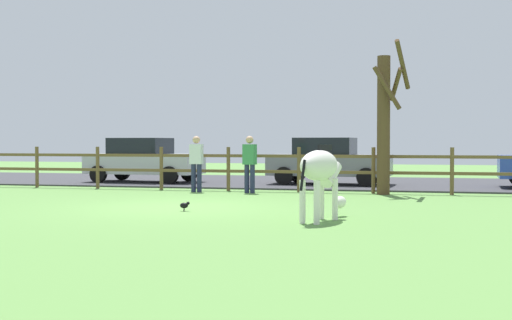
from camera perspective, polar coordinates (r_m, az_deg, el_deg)
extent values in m
plane|color=#5B8C42|center=(14.68, -6.82, -4.14)|extent=(60.00, 60.00, 0.00)
cube|color=#38383D|center=(23.59, 1.08, -1.91)|extent=(28.00, 7.40, 0.05)
cylinder|color=brown|center=(22.12, -18.69, -0.59)|extent=(0.11, 0.11, 1.32)
cylinder|color=brown|center=(21.05, -13.74, -0.65)|extent=(0.11, 0.11, 1.32)
cylinder|color=brown|center=(20.16, -8.32, -0.72)|extent=(0.11, 0.11, 1.32)
cylinder|color=brown|center=(19.46, -2.44, -0.79)|extent=(0.11, 0.11, 1.32)
cylinder|color=brown|center=(18.98, 3.79, -0.85)|extent=(0.11, 0.11, 1.32)
cylinder|color=brown|center=(18.74, 10.27, -0.90)|extent=(0.11, 0.11, 1.32)
cylinder|color=brown|center=(18.74, 16.84, -0.94)|extent=(0.11, 0.11, 1.32)
cube|color=brown|center=(19.46, -2.44, -0.98)|extent=(21.45, 0.06, 0.09)
cube|color=brown|center=(19.45, -2.44, 0.38)|extent=(21.45, 0.06, 0.09)
cylinder|color=#513A23|center=(18.41, 11.14, 3.00)|extent=(0.36, 0.36, 3.85)
cylinder|color=#513A23|center=(18.37, 12.75, 8.16)|extent=(0.43, 1.14, 1.28)
cylinder|color=#513A23|center=(18.12, 11.43, 6.23)|extent=(0.82, 0.35, 1.21)
cylinder|color=#513A23|center=(18.59, 12.20, 6.51)|extent=(0.40, 0.79, 0.89)
ellipsoid|color=white|center=(11.91, 5.57, -0.48)|extent=(0.82, 1.33, 0.56)
cylinder|color=white|center=(12.37, 5.77, -3.38)|extent=(0.11, 0.11, 0.78)
cylinder|color=white|center=(12.26, 6.95, -3.43)|extent=(0.11, 0.11, 0.78)
cylinder|color=white|center=(11.65, 4.10, -3.68)|extent=(0.11, 0.11, 0.78)
cylinder|color=white|center=(11.53, 5.35, -3.74)|extent=(0.11, 0.11, 0.78)
cylinder|color=white|center=(12.40, 6.61, -1.27)|extent=(0.40, 0.63, 0.51)
ellipsoid|color=white|center=(12.82, 7.37, -3.71)|extent=(0.32, 0.48, 0.24)
cube|color=black|center=(12.13, 6.08, 1.07)|extent=(0.20, 0.55, 0.12)
cylinder|color=black|center=(11.31, 4.13, -1.34)|extent=(0.10, 0.20, 0.54)
cylinder|color=black|center=(13.83, -6.31, -4.36)|extent=(0.01, 0.01, 0.06)
cylinder|color=black|center=(13.79, -6.37, -4.38)|extent=(0.01, 0.01, 0.06)
ellipsoid|color=black|center=(13.80, -6.34, -4.00)|extent=(0.18, 0.10, 0.12)
sphere|color=black|center=(13.77, -5.99, -3.80)|extent=(0.07, 0.07, 0.07)
cube|color=#B7BABF|center=(23.30, -9.77, -0.32)|extent=(4.09, 1.93, 0.70)
cube|color=black|center=(23.36, -10.11, 1.23)|extent=(1.99, 1.67, 0.56)
cylinder|color=black|center=(23.52, -5.90, -1.14)|extent=(0.61, 0.21, 0.60)
cylinder|color=black|center=(21.97, -7.61, -1.34)|extent=(0.61, 0.21, 0.60)
cylinder|color=black|center=(24.70, -11.68, -1.04)|extent=(0.61, 0.21, 0.60)
cylinder|color=black|center=(23.22, -13.69, -1.21)|extent=(0.61, 0.21, 0.60)
cube|color=slate|center=(21.85, 6.48, -0.43)|extent=(4.13, 2.02, 0.70)
cube|color=black|center=(21.87, 6.10, 1.23)|extent=(2.02, 1.71, 0.56)
cylinder|color=black|center=(22.47, 10.30, -1.28)|extent=(0.61, 0.23, 0.60)
cylinder|color=black|center=(20.79, 9.65, -1.51)|extent=(0.61, 0.23, 0.60)
cylinder|color=black|center=(23.00, 3.62, -1.20)|extent=(0.61, 0.23, 0.60)
cylinder|color=black|center=(21.36, 2.47, -1.40)|extent=(0.61, 0.23, 0.60)
cylinder|color=#232847|center=(19.12, -5.51, -1.58)|extent=(0.14, 0.14, 0.82)
cylinder|color=#232847|center=(19.06, -5.00, -1.59)|extent=(0.14, 0.14, 0.82)
cube|color=silver|center=(19.06, -5.26, 0.52)|extent=(0.37, 0.23, 0.58)
sphere|color=tan|center=(19.06, -5.27, 1.78)|extent=(0.22, 0.22, 0.22)
cylinder|color=#232847|center=(18.64, -0.81, -1.65)|extent=(0.14, 0.14, 0.82)
cylinder|color=#232847|center=(18.56, -0.32, -1.67)|extent=(0.14, 0.14, 0.82)
cube|color=#38844C|center=(18.58, -0.56, 0.50)|extent=(0.40, 0.29, 0.58)
sphere|color=tan|center=(18.57, -0.56, 1.79)|extent=(0.22, 0.22, 0.22)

